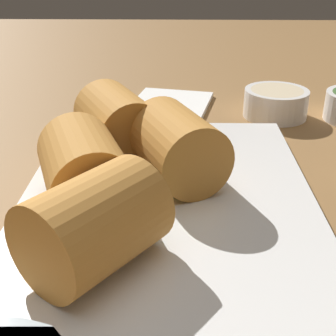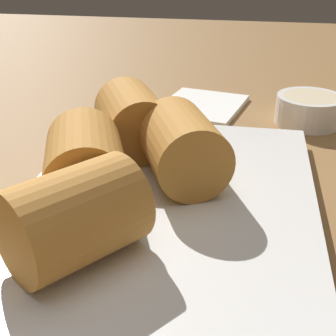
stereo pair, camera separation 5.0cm
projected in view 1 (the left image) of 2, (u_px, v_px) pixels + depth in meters
table_surface at (194, 215)px, 37.85cm from camera, size 180.00×140.00×2.00cm
serving_plate at (168, 204)px, 35.97cm from camera, size 30.72×22.27×1.50cm
roll_front_left at (175, 144)px, 37.13cm from camera, size 9.51×8.51×5.83cm
roll_front_right at (115, 120)px, 41.85cm from camera, size 9.59×8.71×5.83cm
roll_back_left at (100, 221)px, 27.18cm from camera, size 9.74×9.38×5.83cm
roll_back_right at (83, 165)px, 33.67cm from camera, size 9.41×8.21×5.83cm
dipping_bowl_near at (276, 102)px, 54.63cm from camera, size 7.41×7.41×3.22cm
napkin at (170, 105)px, 58.15cm from camera, size 12.61×11.35×0.60cm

